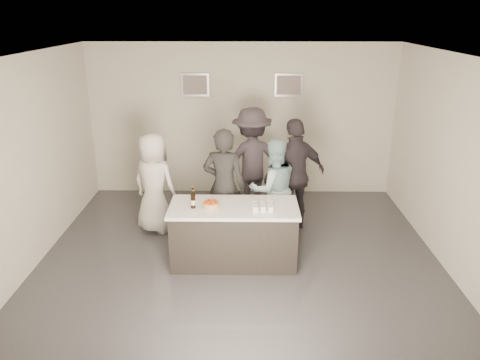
{
  "coord_description": "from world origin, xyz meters",
  "views": [
    {
      "loc": [
        0.1,
        -6.1,
        3.54
      ],
      "look_at": [
        0.0,
        0.5,
        1.15
      ],
      "focal_mm": 35.0,
      "sensor_mm": 36.0,
      "label": 1
    }
  ],
  "objects": [
    {
      "name": "ceiling",
      "position": [
        0.0,
        0.0,
        3.0
      ],
      "size": [
        6.0,
        6.0,
        0.0
      ],
      "primitive_type": "plane",
      "rotation": [
        3.14,
        0.0,
        0.0
      ],
      "color": "white"
    },
    {
      "name": "person_main_black",
      "position": [
        -0.26,
        0.81,
        0.94
      ],
      "size": [
        0.75,
        0.56,
        1.87
      ],
      "primitive_type": "imported",
      "rotation": [
        0.0,
        0.0,
        2.96
      ],
      "color": "black",
      "rests_on": "ground"
    },
    {
      "name": "cake",
      "position": [
        -0.41,
        0.03,
        0.94
      ],
      "size": [
        0.24,
        0.24,
        0.07
      ],
      "primitive_type": "cylinder",
      "color": "orange",
      "rests_on": "bar_counter"
    },
    {
      "name": "picture_left",
      "position": [
        -0.9,
        2.97,
        2.2
      ],
      "size": [
        0.54,
        0.04,
        0.44
      ],
      "primitive_type": "cube",
      "color": "#B2B2B7",
      "rests_on": "wall_back"
    },
    {
      "name": "candles",
      "position": [
        -0.46,
        -0.25,
        0.9
      ],
      "size": [
        0.24,
        0.08,
        0.01
      ],
      "primitive_type": "cube",
      "color": "pink",
      "rests_on": "bar_counter"
    },
    {
      "name": "picture_right",
      "position": [
        0.9,
        2.97,
        2.2
      ],
      "size": [
        0.54,
        0.04,
        0.44
      ],
      "primitive_type": "cube",
      "color": "#B2B2B7",
      "rests_on": "wall_back"
    },
    {
      "name": "wall_back",
      "position": [
        0.0,
        3.0,
        1.5
      ],
      "size": [
        6.0,
        0.04,
        3.0
      ],
      "primitive_type": "cube",
      "color": "beige",
      "rests_on": "ground"
    },
    {
      "name": "beer_bottle_b",
      "position": [
        -0.66,
        0.01,
        1.03
      ],
      "size": [
        0.07,
        0.07,
        0.26
      ],
      "primitive_type": "cylinder",
      "color": "black",
      "rests_on": "bar_counter"
    },
    {
      "name": "person_main_blue",
      "position": [
        0.53,
        0.95,
        0.83
      ],
      "size": [
        0.96,
        0.84,
        1.67
      ],
      "primitive_type": "imported",
      "rotation": [
        0.0,
        0.0,
        3.44
      ],
      "color": "#9CC5CC",
      "rests_on": "ground"
    },
    {
      "name": "wall_front",
      "position": [
        0.0,
        -3.0,
        1.5
      ],
      "size": [
        6.0,
        0.04,
        3.0
      ],
      "primitive_type": "cube",
      "color": "beige",
      "rests_on": "ground"
    },
    {
      "name": "bar_counter",
      "position": [
        -0.08,
        0.09,
        0.45
      ],
      "size": [
        1.86,
        0.86,
        0.9
      ],
      "primitive_type": "cube",
      "color": "white",
      "rests_on": "ground"
    },
    {
      "name": "person_guest_right",
      "position": [
        0.9,
        1.28,
        0.96
      ],
      "size": [
        1.22,
        0.89,
        1.92
      ],
      "primitive_type": "imported",
      "rotation": [
        0.0,
        0.0,
        3.57
      ],
      "color": "#312B33",
      "rests_on": "ground"
    },
    {
      "name": "tumbler_cluster",
      "position": [
        0.33,
        0.01,
        0.94
      ],
      "size": [
        0.3,
        0.3,
        0.08
      ],
      "primitive_type": "cube",
      "color": "orange",
      "rests_on": "bar_counter"
    },
    {
      "name": "person_guest_left",
      "position": [
        -1.43,
        1.15,
        0.85
      ],
      "size": [
        0.98,
        0.86,
        1.69
      ],
      "primitive_type": "imported",
      "rotation": [
        0.0,
        0.0,
        2.66
      ],
      "color": "white",
      "rests_on": "ground"
    },
    {
      "name": "wall_left",
      "position": [
        -3.0,
        0.0,
        1.5
      ],
      "size": [
        0.04,
        6.0,
        3.0
      ],
      "primitive_type": "cube",
      "color": "beige",
      "rests_on": "ground"
    },
    {
      "name": "floor",
      "position": [
        0.0,
        0.0,
        0.0
      ],
      "size": [
        6.0,
        6.0,
        0.0
      ],
      "primitive_type": "plane",
      "color": "#3D3D42",
      "rests_on": "ground"
    },
    {
      "name": "wall_right",
      "position": [
        3.0,
        0.0,
        1.5
      ],
      "size": [
        0.04,
        6.0,
        3.0
      ],
      "primitive_type": "cube",
      "color": "beige",
      "rests_on": "ground"
    },
    {
      "name": "beer_bottle_a",
      "position": [
        -0.67,
        0.16,
        1.03
      ],
      "size": [
        0.07,
        0.07,
        0.26
      ],
      "primitive_type": "cylinder",
      "color": "black",
      "rests_on": "bar_counter"
    },
    {
      "name": "person_guest_back",
      "position": [
        0.19,
        1.98,
        0.98
      ],
      "size": [
        1.41,
        1.04,
        1.96
      ],
      "primitive_type": "imported",
      "rotation": [
        0.0,
        0.0,
        3.41
      ],
      "color": "#352F37",
      "rests_on": "ground"
    }
  ]
}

